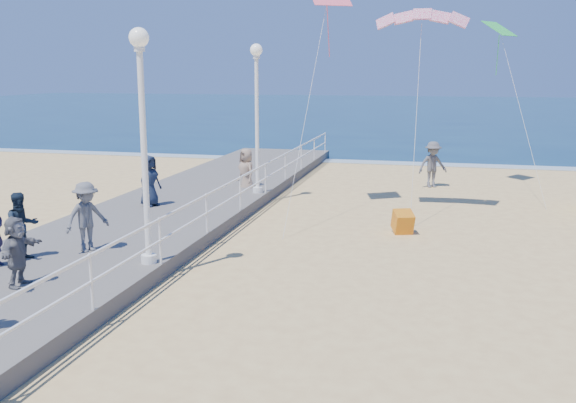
% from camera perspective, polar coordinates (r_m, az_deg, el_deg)
% --- Properties ---
extents(ground, '(160.00, 160.00, 0.00)m').
position_cam_1_polar(ground, '(14.07, 8.08, -8.49)').
color(ground, '#E6C278').
rests_on(ground, ground).
extents(ocean, '(160.00, 90.00, 0.05)m').
position_cam_1_polar(ocean, '(78.33, 12.90, 7.81)').
color(ocean, '#0B2D47').
rests_on(ocean, ground).
extents(surf_line, '(160.00, 1.20, 0.04)m').
position_cam_1_polar(surf_line, '(34.03, 11.55, 3.30)').
color(surf_line, silver).
rests_on(surf_line, ground).
extents(boardwalk, '(5.00, 44.00, 0.40)m').
position_cam_1_polar(boardwalk, '(16.44, -19.01, -5.32)').
color(boardwalk, slate).
rests_on(boardwalk, ground).
extents(railing, '(0.05, 42.00, 0.55)m').
position_cam_1_polar(railing, '(15.00, -11.35, -2.34)').
color(railing, white).
rests_on(railing, boardwalk).
extents(lamp_post_mid, '(0.44, 0.44, 5.32)m').
position_cam_1_polar(lamp_post_mid, '(14.75, -12.79, 6.87)').
color(lamp_post_mid, white).
rests_on(lamp_post_mid, boardwalk).
extents(lamp_post_far, '(0.44, 0.44, 5.32)m').
position_cam_1_polar(lamp_post_far, '(23.15, -2.79, 8.76)').
color(lamp_post_far, white).
rests_on(lamp_post_far, boardwalk).
extents(spectator_2, '(1.13, 1.30, 1.74)m').
position_cam_1_polar(spectator_2, '(16.50, -17.46, -1.31)').
color(spectator_2, '#5B5C60').
rests_on(spectator_2, boardwalk).
extents(spectator_4, '(0.79, 0.96, 1.68)m').
position_cam_1_polar(spectator_4, '(21.54, -12.20, 1.82)').
color(spectator_4, '#192338').
rests_on(spectator_4, boardwalk).
extents(spectator_5, '(0.58, 1.41, 1.48)m').
position_cam_1_polar(spectator_5, '(14.38, -22.95, -4.10)').
color(spectator_5, slate).
rests_on(spectator_5, boardwalk).
extents(spectator_7, '(0.94, 0.99, 1.62)m').
position_cam_1_polar(spectator_7, '(16.32, -22.58, -2.04)').
color(spectator_7, '#172434').
rests_on(spectator_7, boardwalk).
extents(beach_walker_a, '(1.43, 1.19, 1.92)m').
position_cam_1_polar(beach_walker_a, '(27.33, 12.74, 3.22)').
color(beach_walker_a, '#525257').
rests_on(beach_walker_a, ground).
extents(beach_walker_c, '(1.07, 1.06, 1.87)m').
position_cam_1_polar(beach_walker_c, '(24.71, -3.71, 2.56)').
color(beach_walker_c, gray).
rests_on(beach_walker_c, ground).
extents(box_kite, '(0.76, 0.86, 0.74)m').
position_cam_1_polar(box_kite, '(19.46, 10.16, -1.97)').
color(box_kite, '#D1440C').
rests_on(box_kite, ground).
extents(kite_parafoil, '(2.99, 0.94, 0.65)m').
position_cam_1_polar(kite_parafoil, '(21.68, 11.83, 16.00)').
color(kite_parafoil, '#D9194E').
extents(kite_diamond_green, '(1.49, 1.53, 0.62)m').
position_cam_1_polar(kite_diamond_green, '(27.98, 18.27, 14.39)').
color(kite_diamond_green, green).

